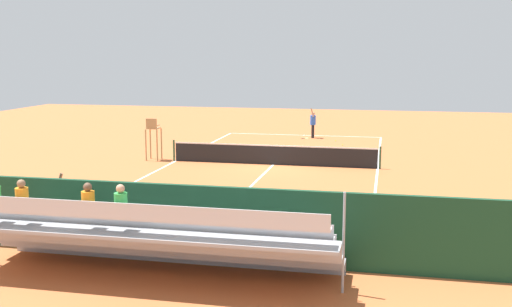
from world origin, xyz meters
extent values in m
plane|color=#BC6033|center=(0.00, 0.00, 0.00)|extent=(60.00, 60.00, 0.00)
cube|color=white|center=(0.00, -11.00, 0.00)|extent=(10.00, 0.10, 0.01)
cube|color=white|center=(0.00, 11.00, 0.00)|extent=(10.00, 0.10, 0.01)
cube|color=white|center=(-5.00, 0.00, 0.00)|extent=(0.10, 22.00, 0.01)
cube|color=white|center=(5.00, 0.00, 0.00)|extent=(0.10, 22.00, 0.01)
cube|color=white|center=(0.00, -6.05, 0.00)|extent=(7.50, 0.10, 0.01)
cube|color=white|center=(0.00, 6.05, 0.00)|extent=(7.50, 0.10, 0.01)
cube|color=white|center=(0.00, 0.00, 0.00)|extent=(0.10, 12.10, 0.01)
cube|color=white|center=(0.00, -11.00, 0.00)|extent=(0.10, 0.30, 0.01)
cube|color=black|center=(0.00, 0.00, 0.46)|extent=(10.00, 0.02, 0.91)
cube|color=white|center=(0.00, 0.00, 0.94)|extent=(10.00, 0.04, 0.06)
cylinder|color=#2D5133|center=(-5.10, 0.00, 0.54)|extent=(0.10, 0.10, 1.07)
cylinder|color=#2D5133|center=(5.10, 0.00, 0.54)|extent=(0.10, 0.10, 1.07)
cube|color=#194228|center=(0.00, 14.00, 1.00)|extent=(18.00, 0.16, 2.00)
cube|color=#9EA0A5|center=(0.00, 14.35, 0.23)|extent=(9.00, 0.10, 0.45)
cube|color=#9EA0A5|center=(0.00, 14.70, 0.41)|extent=(9.00, 0.80, 0.08)
cube|color=#9EA0A5|center=(0.00, 14.32, 0.23)|extent=(9.00, 0.04, 0.45)
cube|color=silver|center=(0.00, 14.80, 0.83)|extent=(8.60, 0.36, 0.04)
cube|color=silver|center=(0.00, 14.98, 1.03)|extent=(8.60, 0.03, 0.36)
cube|color=#9EA0A5|center=(0.00, 15.50, 0.86)|extent=(9.00, 0.80, 0.08)
cube|color=#9EA0A5|center=(0.00, 15.12, 0.68)|extent=(9.00, 0.04, 0.45)
cube|color=silver|center=(0.00, 15.60, 1.28)|extent=(8.60, 0.36, 0.04)
cube|color=silver|center=(0.00, 15.78, 1.48)|extent=(8.60, 0.03, 0.36)
cube|color=#9EA0A5|center=(0.00, 16.30, 1.31)|extent=(9.00, 0.80, 0.08)
cube|color=#9EA0A5|center=(0.00, 15.92, 1.12)|extent=(9.00, 0.04, 0.45)
cube|color=silver|center=(0.00, 16.40, 1.73)|extent=(8.60, 0.36, 0.04)
cube|color=silver|center=(0.00, 16.58, 1.93)|extent=(8.60, 0.03, 0.36)
cylinder|color=#9EA0A5|center=(-4.50, 15.50, 1.18)|extent=(0.06, 0.06, 2.35)
cube|color=#2D2D33|center=(0.46, 16.23, 1.77)|extent=(0.32, 0.40, 0.12)
cylinder|color=green|center=(0.46, 16.35, 2.06)|extent=(0.30, 0.30, 0.45)
sphere|color=tan|center=(0.46, 16.35, 2.38)|extent=(0.20, 0.20, 0.20)
cube|color=#2D2D33|center=(2.95, 16.23, 1.77)|extent=(0.32, 0.40, 0.12)
cylinder|color=orange|center=(2.95, 16.35, 2.06)|extent=(0.30, 0.30, 0.45)
sphere|color=#8C6647|center=(2.95, 16.35, 2.38)|extent=(0.20, 0.20, 0.20)
cube|color=#2D2D33|center=(2.71, 14.63, 0.87)|extent=(0.32, 0.40, 0.12)
cylinder|color=green|center=(2.71, 14.75, 1.16)|extent=(0.30, 0.30, 0.45)
sphere|color=#8C6647|center=(2.71, 14.75, 1.48)|extent=(0.20, 0.20, 0.20)
cube|color=#2D2D33|center=(1.26, 16.23, 1.77)|extent=(0.32, 0.40, 0.12)
cylinder|color=orange|center=(1.26, 16.35, 2.06)|extent=(0.30, 0.30, 0.45)
sphere|color=brown|center=(1.26, 16.35, 2.38)|extent=(0.20, 0.20, 0.20)
cylinder|color=#A88456|center=(5.90, -0.36, 0.80)|extent=(0.07, 0.07, 1.60)
cylinder|color=#A88456|center=(6.50, -0.36, 0.80)|extent=(0.07, 0.07, 1.60)
cylinder|color=#A88456|center=(5.90, 0.24, 0.80)|extent=(0.07, 0.07, 1.60)
cylinder|color=#A88456|center=(6.50, 0.24, 0.80)|extent=(0.07, 0.07, 1.60)
cube|color=#A88456|center=(6.20, -0.06, 1.63)|extent=(0.56, 0.56, 0.06)
cube|color=#A88456|center=(6.20, 0.18, 1.90)|extent=(0.56, 0.06, 0.48)
cube|color=#A88456|center=(5.94, -0.06, 1.78)|extent=(0.04, 0.48, 0.04)
cube|color=#A88456|center=(6.46, -0.06, 1.78)|extent=(0.04, 0.48, 0.04)
cube|color=#9E754C|center=(-1.79, 13.20, 0.45)|extent=(1.80, 0.40, 0.05)
cylinder|color=#9E754C|center=(-2.54, 13.20, 0.23)|extent=(0.06, 0.06, 0.45)
cylinder|color=#9E754C|center=(-1.04, 13.20, 0.23)|extent=(0.06, 0.06, 0.45)
cube|color=#9E754C|center=(-1.79, 13.38, 0.75)|extent=(1.80, 0.04, 0.36)
cube|color=#334C8C|center=(-0.08, 13.40, 0.18)|extent=(0.90, 0.36, 0.36)
cylinder|color=black|center=(-0.74, -9.98, 0.42)|extent=(0.14, 0.14, 0.85)
cylinder|color=black|center=(-0.71, -9.76, 0.42)|extent=(0.14, 0.14, 0.85)
cylinder|color=blue|center=(-0.73, -9.87, 1.15)|extent=(0.39, 0.39, 0.60)
sphere|color=tan|center=(-0.73, -9.87, 1.56)|extent=(0.22, 0.22, 0.22)
cylinder|color=tan|center=(-0.70, -9.66, 1.65)|extent=(0.26, 0.11, 0.55)
cylinder|color=tan|center=(-0.75, -10.09, 1.18)|extent=(0.10, 0.10, 0.50)
cylinder|color=black|center=(-0.18, -9.35, 0.01)|extent=(0.22, 0.22, 0.03)
torus|color=#D8CC4C|center=(-0.37, -9.54, 0.01)|extent=(0.43, 0.43, 0.02)
cylinder|color=white|center=(-0.37, -9.54, 0.01)|extent=(0.25, 0.25, 0.00)
sphere|color=#CCDB33|center=(-2.83, -7.09, 0.03)|extent=(0.07, 0.07, 0.07)
sphere|color=#CCDB33|center=(-2.29, -8.66, 0.03)|extent=(0.07, 0.07, 0.07)
cylinder|color=#232328|center=(3.92, 13.22, 0.42)|extent=(0.14, 0.14, 0.85)
cylinder|color=#232328|center=(3.97, 13.00, 0.42)|extent=(0.14, 0.14, 0.85)
cylinder|color=blue|center=(3.94, 13.11, 1.15)|extent=(0.43, 0.43, 0.60)
sphere|color=#8C6647|center=(3.94, 13.11, 1.56)|extent=(0.22, 0.22, 0.22)
cylinder|color=#8C6647|center=(3.99, 12.90, 1.65)|extent=(0.26, 0.15, 0.55)
cylinder|color=#8C6647|center=(3.89, 13.33, 1.18)|extent=(0.11, 0.11, 0.50)
camera|label=1|loc=(-5.36, 28.82, 5.40)|focal=42.87mm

